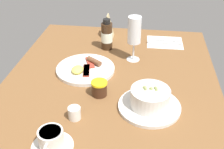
{
  "coord_description": "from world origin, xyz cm",
  "views": [
    {
      "loc": [
        -87.2,
        -12.61,
        61.27
      ],
      "look_at": [
        -0.46,
        -0.98,
        5.17
      ],
      "focal_mm": 44.76,
      "sensor_mm": 36.0,
      "label": 1
    }
  ],
  "objects_px": {
    "breakfast_plate": "(85,69)",
    "cutlery_setting": "(164,42)",
    "wine_glass": "(134,32)",
    "menu_card": "(108,26)",
    "jam_jar": "(99,88)",
    "coffee_cup": "(51,140)",
    "creamer_jug": "(75,113)",
    "sauce_bottle_brown": "(107,36)",
    "porridge_bowl": "(150,100)"
  },
  "relations": [
    {
      "from": "breakfast_plate",
      "to": "cutlery_setting",
      "type": "bearing_deg",
      "value": -46.63
    },
    {
      "from": "wine_glass",
      "to": "menu_card",
      "type": "bearing_deg",
      "value": 32.99
    },
    {
      "from": "jam_jar",
      "to": "breakfast_plate",
      "type": "distance_m",
      "value": 0.18
    },
    {
      "from": "coffee_cup",
      "to": "creamer_jug",
      "type": "height_order",
      "value": "coffee_cup"
    },
    {
      "from": "cutlery_setting",
      "to": "jam_jar",
      "type": "relative_size",
      "value": 3.01
    },
    {
      "from": "cutlery_setting",
      "to": "breakfast_plate",
      "type": "relative_size",
      "value": 0.73
    },
    {
      "from": "wine_glass",
      "to": "menu_card",
      "type": "xyz_separation_m",
      "value": [
        0.23,
        0.15,
        -0.07
      ]
    },
    {
      "from": "wine_glass",
      "to": "sauce_bottle_brown",
      "type": "relative_size",
      "value": 1.35
    },
    {
      "from": "sauce_bottle_brown",
      "to": "breakfast_plate",
      "type": "height_order",
      "value": "sauce_bottle_brown"
    },
    {
      "from": "jam_jar",
      "to": "breakfast_plate",
      "type": "bearing_deg",
      "value": 28.9
    },
    {
      "from": "creamer_jug",
      "to": "menu_card",
      "type": "bearing_deg",
      "value": -1.21
    },
    {
      "from": "porridge_bowl",
      "to": "wine_glass",
      "type": "bearing_deg",
      "value": 13.4
    },
    {
      "from": "coffee_cup",
      "to": "creamer_jug",
      "type": "bearing_deg",
      "value": -14.66
    },
    {
      "from": "jam_jar",
      "to": "sauce_bottle_brown",
      "type": "distance_m",
      "value": 0.37
    },
    {
      "from": "cutlery_setting",
      "to": "wine_glass",
      "type": "height_order",
      "value": "wine_glass"
    },
    {
      "from": "jam_jar",
      "to": "porridge_bowl",
      "type": "bearing_deg",
      "value": -105.86
    },
    {
      "from": "cutlery_setting",
      "to": "creamer_jug",
      "type": "xyz_separation_m",
      "value": [
        -0.6,
        0.3,
        0.02
      ]
    },
    {
      "from": "jam_jar",
      "to": "menu_card",
      "type": "distance_m",
      "value": 0.51
    },
    {
      "from": "sauce_bottle_brown",
      "to": "menu_card",
      "type": "height_order",
      "value": "sauce_bottle_brown"
    },
    {
      "from": "coffee_cup",
      "to": "breakfast_plate",
      "type": "height_order",
      "value": "coffee_cup"
    },
    {
      "from": "cutlery_setting",
      "to": "porridge_bowl",
      "type": "bearing_deg",
      "value": 173.22
    },
    {
      "from": "wine_glass",
      "to": "menu_card",
      "type": "height_order",
      "value": "wine_glass"
    },
    {
      "from": "cutlery_setting",
      "to": "sauce_bottle_brown",
      "type": "bearing_deg",
      "value": 110.11
    },
    {
      "from": "cutlery_setting",
      "to": "creamer_jug",
      "type": "height_order",
      "value": "creamer_jug"
    },
    {
      "from": "coffee_cup",
      "to": "sauce_bottle_brown",
      "type": "height_order",
      "value": "sauce_bottle_brown"
    },
    {
      "from": "cutlery_setting",
      "to": "jam_jar",
      "type": "distance_m",
      "value": 0.53
    },
    {
      "from": "cutlery_setting",
      "to": "breakfast_plate",
      "type": "bearing_deg",
      "value": 133.37
    },
    {
      "from": "porridge_bowl",
      "to": "jam_jar",
      "type": "distance_m",
      "value": 0.19
    },
    {
      "from": "creamer_jug",
      "to": "sauce_bottle_brown",
      "type": "distance_m",
      "value": 0.51
    },
    {
      "from": "menu_card",
      "to": "coffee_cup",
      "type": "bearing_deg",
      "value": 176.44
    },
    {
      "from": "cutlery_setting",
      "to": "sauce_bottle_brown",
      "type": "distance_m",
      "value": 0.3
    },
    {
      "from": "cutlery_setting",
      "to": "menu_card",
      "type": "bearing_deg",
      "value": 82.9
    },
    {
      "from": "creamer_jug",
      "to": "coffee_cup",
      "type": "bearing_deg",
      "value": 165.34
    },
    {
      "from": "cutlery_setting",
      "to": "coffee_cup",
      "type": "relative_size",
      "value": 1.4
    },
    {
      "from": "coffee_cup",
      "to": "jam_jar",
      "type": "height_order",
      "value": "coffee_cup"
    },
    {
      "from": "porridge_bowl",
      "to": "cutlery_setting",
      "type": "relative_size",
      "value": 1.21
    },
    {
      "from": "wine_glass",
      "to": "menu_card",
      "type": "distance_m",
      "value": 0.28
    },
    {
      "from": "creamer_jug",
      "to": "breakfast_plate",
      "type": "relative_size",
      "value": 0.21
    },
    {
      "from": "porridge_bowl",
      "to": "menu_card",
      "type": "xyz_separation_m",
      "value": [
        0.56,
        0.23,
        0.02
      ]
    },
    {
      "from": "coffee_cup",
      "to": "menu_card",
      "type": "xyz_separation_m",
      "value": [
        0.77,
        -0.05,
        0.03
      ]
    },
    {
      "from": "coffee_cup",
      "to": "breakfast_plate",
      "type": "xyz_separation_m",
      "value": [
        0.42,
        -0.01,
        -0.02
      ]
    },
    {
      "from": "coffee_cup",
      "to": "wine_glass",
      "type": "bearing_deg",
      "value": -19.74
    },
    {
      "from": "cutlery_setting",
      "to": "wine_glass",
      "type": "xyz_separation_m",
      "value": [
        -0.19,
        0.14,
        0.13
      ]
    },
    {
      "from": "porridge_bowl",
      "to": "breakfast_plate",
      "type": "distance_m",
      "value": 0.34
    },
    {
      "from": "porridge_bowl",
      "to": "cutlery_setting",
      "type": "xyz_separation_m",
      "value": [
        0.52,
        -0.06,
        -0.03
      ]
    },
    {
      "from": "coffee_cup",
      "to": "breakfast_plate",
      "type": "relative_size",
      "value": 0.52
    },
    {
      "from": "coffee_cup",
      "to": "jam_jar",
      "type": "relative_size",
      "value": 2.15
    },
    {
      "from": "creamer_jug",
      "to": "porridge_bowl",
      "type": "bearing_deg",
      "value": -70.41
    },
    {
      "from": "coffee_cup",
      "to": "creamer_jug",
      "type": "xyz_separation_m",
      "value": [
        0.13,
        -0.03,
        -0.01
      ]
    },
    {
      "from": "jam_jar",
      "to": "sauce_bottle_brown",
      "type": "xyz_separation_m",
      "value": [
        0.37,
        0.03,
        0.04
      ]
    }
  ]
}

